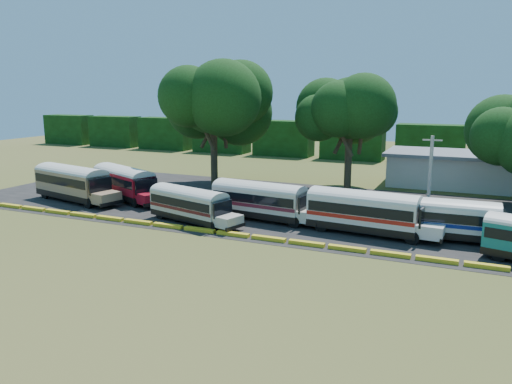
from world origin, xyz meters
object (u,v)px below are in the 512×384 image
at_px(bus_red, 125,181).
at_px(bus_white_red, 366,210).
at_px(bus_cream_west, 190,203).
at_px(tree_west, 213,100).
at_px(bus_beige, 73,181).

height_order(bus_red, bus_white_red, bus_white_red).
xyz_separation_m(bus_red, bus_white_red, (25.28, -2.57, -0.02)).
height_order(bus_red, bus_cream_west, bus_red).
bearing_deg(tree_west, bus_white_red, -31.97).
height_order(bus_white_red, tree_west, tree_west).
bearing_deg(bus_beige, tree_west, 66.44).
distance_m(bus_red, bus_white_red, 25.41).
xyz_separation_m(bus_beige, bus_white_red, (29.72, 0.04, -0.12)).
distance_m(bus_cream_west, tree_west, 18.26).
relative_size(bus_cream_west, bus_white_red, 0.88).
distance_m(bus_red, bus_cream_west, 11.97).
bearing_deg(bus_beige, bus_white_red, 13.01).
xyz_separation_m(bus_cream_west, tree_west, (-5.88, 15.18, 8.28)).
distance_m(bus_red, tree_west, 13.82).
xyz_separation_m(bus_red, bus_cream_west, (10.84, -5.07, -0.27)).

